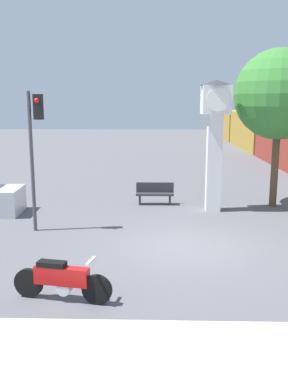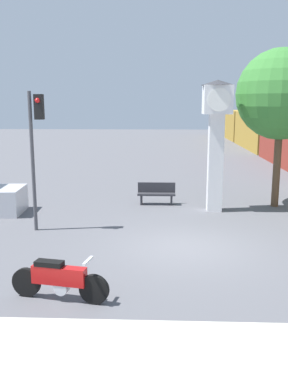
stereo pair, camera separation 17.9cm
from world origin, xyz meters
The scene contains 7 objects.
ground_plane centered at (0.00, 0.00, 0.00)m, with size 120.00×120.00×0.00m, color #56565B.
motorcycle centered at (-2.91, -3.62, 0.48)m, with size 2.23×0.64×0.99m.
clock_tower centered at (1.39, 4.56, 3.37)m, with size 1.29×1.29×5.10m.
freight_train centered at (8.63, 23.35, 1.70)m, with size 2.80×48.32×3.40m.
traffic_light centered at (-4.82, 1.60, 3.15)m, with size 0.50×0.35×4.61m.
street_tree centered at (4.03, 5.43, 4.56)m, with size 3.61×3.61×6.39m.
bench centered at (-0.92, 5.59, 0.49)m, with size 1.60×0.44×0.92m.
Camera 1 is at (-0.88, -12.22, 4.21)m, focal length 40.00 mm.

